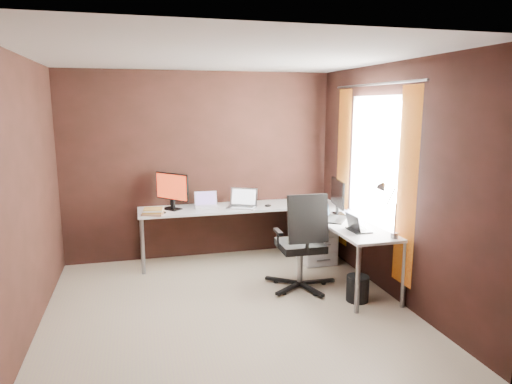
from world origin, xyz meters
TOP-DOWN VIEW (x-y plane):
  - room at (0.34, 0.07)m, footprint 3.60×3.60m
  - desk at (0.84, 1.04)m, footprint 2.65×2.25m
  - drawer_pedestal at (1.43, 1.15)m, footprint 0.42×0.50m
  - monitor_left at (-0.41, 1.55)m, footprint 0.38×0.42m
  - monitor_right at (1.53, 0.73)m, footprint 0.16×0.53m
  - laptop_white at (0.03, 1.56)m, footprint 0.30×0.22m
  - laptop_silver at (0.49, 1.43)m, footprint 0.45×0.40m
  - laptop_black_big at (1.34, 0.52)m, footprint 0.46×0.48m
  - laptop_black_small at (1.41, -0.01)m, footprint 0.20×0.28m
  - book_stack at (-0.66, 1.30)m, footprint 0.30×0.27m
  - mouse_left at (-0.55, 1.31)m, footprint 0.09×0.08m
  - mouse_corner at (0.82, 1.36)m, footprint 0.10×0.08m
  - desk_lamp at (1.59, -0.29)m, footprint 0.19×0.21m
  - office_chair at (0.92, 0.33)m, footprint 0.63×0.63m
  - wastebasket at (1.38, -0.15)m, footprint 0.31×0.31m

SIDE VIEW (x-z plane):
  - wastebasket at x=1.38m, z-range 0.00..0.27m
  - drawer_pedestal at x=1.43m, z-range 0.00..0.60m
  - office_chair at x=0.92m, z-range -0.23..0.89m
  - desk at x=0.84m, z-range 0.31..1.04m
  - mouse_left at x=-0.55m, z-range 0.73..0.76m
  - mouse_corner at x=0.82m, z-range 0.73..0.77m
  - book_stack at x=-0.66m, z-range 0.73..0.81m
  - laptop_black_small at x=1.41m, z-range 0.68..0.86m
  - laptop_white at x=0.03m, z-range 0.67..0.87m
  - laptop_silver at x=0.49m, z-range 0.66..0.90m
  - laptop_black_big at x=1.34m, z-range 0.66..0.92m
  - monitor_right at x=1.53m, z-range 0.76..1.20m
  - monitor_left at x=-0.41m, z-range 0.76..1.23m
  - desk_lamp at x=1.59m, z-range 0.80..1.36m
  - room at x=0.34m, z-range 0.03..2.53m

